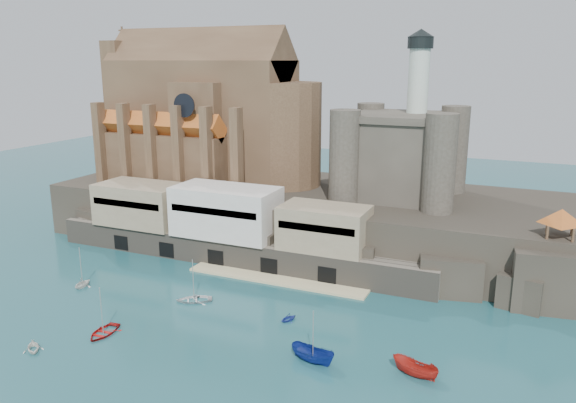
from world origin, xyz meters
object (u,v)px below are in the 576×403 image
(boat_0, at_px, (103,334))
(boat_2, at_px, (313,361))
(castle_keep, at_px, (402,151))
(boat_1, at_px, (33,351))
(pavilion, at_px, (561,219))
(church, at_px, (209,120))

(boat_0, xyz_separation_m, boat_2, (27.08, 4.42, 0.00))
(castle_keep, distance_m, boat_0, 58.23)
(boat_1, bearing_deg, castle_keep, 10.33)
(castle_keep, bearing_deg, boat_1, -119.93)
(boat_0, xyz_separation_m, boat_1, (-4.82, -6.75, 0.00))
(pavilion, relative_size, boat_1, 1.98)
(church, bearing_deg, castle_keep, -1.11)
(church, distance_m, pavilion, 68.65)
(boat_0, bearing_deg, church, 101.09)
(pavilion, height_order, boat_2, pavilion)
(castle_keep, relative_size, boat_0, 5.65)
(church, distance_m, boat_0, 55.46)
(boat_0, height_order, boat_2, boat_2)
(church, relative_size, pavilion, 7.34)
(castle_keep, distance_m, pavilion, 30.50)
(castle_keep, bearing_deg, boat_0, -119.10)
(boat_0, height_order, boat_1, boat_0)
(boat_1, bearing_deg, boat_0, 4.74)
(church, xyz_separation_m, boat_1, (8.51, -55.82, -22.13))
(church, bearing_deg, pavilion, -13.48)
(church, distance_m, boat_1, 60.65)
(castle_keep, bearing_deg, church, 178.89)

